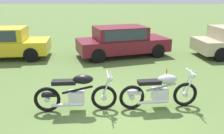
# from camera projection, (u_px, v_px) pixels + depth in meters

# --- Properties ---
(ground_plane) EXTENTS (120.00, 120.00, 0.00)m
(ground_plane) POSITION_uv_depth(u_px,v_px,m) (119.00, 113.00, 6.16)
(ground_plane) COLOR #567038
(motorcycle_black) EXTENTS (2.13, 0.68, 1.02)m
(motorcycle_black) POSITION_uv_depth(u_px,v_px,m) (77.00, 93.00, 6.16)
(motorcycle_black) COLOR black
(motorcycle_black) RESTS_ON ground
(motorcycle_silver) EXTENTS (2.13, 0.74, 1.02)m
(motorcycle_silver) POSITION_uv_depth(u_px,v_px,m) (160.00, 91.00, 6.33)
(motorcycle_silver) COLOR black
(motorcycle_silver) RESTS_ON ground
(car_burgundy) EXTENTS (4.66, 3.12, 1.43)m
(car_burgundy) POSITION_uv_depth(u_px,v_px,m) (122.00, 40.00, 11.50)
(car_burgundy) COLOR maroon
(car_burgundy) RESTS_ON ground
(traffic_cone) EXTENTS (0.25, 0.25, 0.55)m
(traffic_cone) POSITION_uv_depth(u_px,v_px,m) (166.00, 76.00, 8.18)
(traffic_cone) COLOR #EA590F
(traffic_cone) RESTS_ON ground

